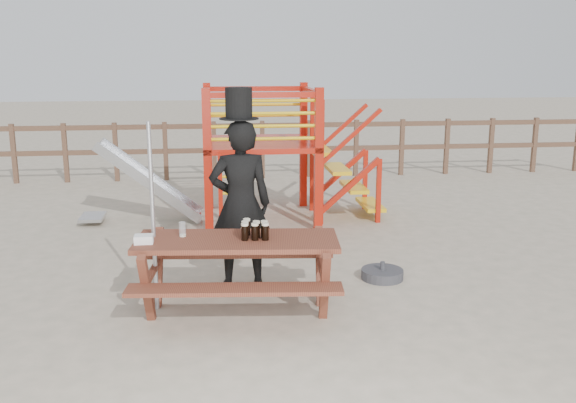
# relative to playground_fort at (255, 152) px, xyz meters

# --- Properties ---
(ground) EXTENTS (60.00, 60.00, 0.00)m
(ground) POSITION_rel_playground_fort_xyz_m (-0.12, -3.58, -1.07)
(ground) COLOR #BAA790
(ground) RESTS_ON ground
(back_fence) EXTENTS (15.09, 0.09, 1.20)m
(back_fence) POSITION_rel_playground_fort_xyz_m (-0.12, 3.42, -0.34)
(back_fence) COLOR brown
(back_fence) RESTS_ON ground
(playground_fort) EXTENTS (4.71, 1.84, 2.10)m
(playground_fort) POSITION_rel_playground_fort_xyz_m (0.00, 0.00, 0.00)
(playground_fort) COLOR #B21B0B
(playground_fort) RESTS_ON ground
(picnic_table) EXTENTS (2.12, 1.56, 0.78)m
(picnic_table) POSITION_rel_playground_fort_xyz_m (-0.42, -3.73, -0.58)
(picnic_table) COLOR brown
(picnic_table) RESTS_ON ground
(man_with_hat) EXTENTS (0.70, 0.48, 2.22)m
(man_with_hat) POSITION_rel_playground_fort_xyz_m (-0.35, -2.95, -0.08)
(man_with_hat) COLOR black
(man_with_hat) RESTS_ON ground
(metal_pole) EXTENTS (0.04, 0.04, 1.93)m
(metal_pole) POSITION_rel_playground_fort_xyz_m (-1.25, -3.55, -0.11)
(metal_pole) COLOR #B2B2B7
(metal_pole) RESTS_ON ground
(parasol_base) EXTENTS (0.49, 0.49, 0.21)m
(parasol_base) POSITION_rel_playground_fort_xyz_m (1.29, -2.94, -1.01)
(parasol_base) COLOR #343539
(parasol_base) RESTS_ON ground
(paper_bag) EXTENTS (0.18, 0.14, 0.08)m
(paper_bag) POSITION_rel_playground_fort_xyz_m (-1.33, -3.78, -0.26)
(paper_bag) COLOR white
(paper_bag) RESTS_ON picnic_table
(stout_pints) EXTENTS (0.27, 0.27, 0.17)m
(stout_pints) POSITION_rel_playground_fort_xyz_m (-0.26, -3.73, -0.21)
(stout_pints) COLOR black
(stout_pints) RESTS_ON picnic_table
(empty_glasses) EXTENTS (0.07, 0.07, 0.15)m
(empty_glasses) POSITION_rel_playground_fort_xyz_m (-0.96, -3.58, -0.23)
(empty_glasses) COLOR silver
(empty_glasses) RESTS_ON picnic_table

